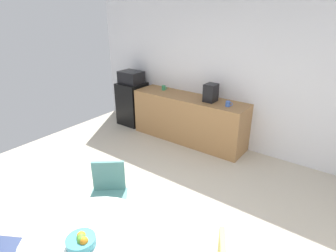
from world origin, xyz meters
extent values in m
plane|color=beige|center=(0.00, 0.00, 0.00)|extent=(6.00, 6.00, 0.00)
cube|color=silver|center=(0.00, 3.00, 1.30)|extent=(6.00, 0.10, 2.60)
cube|color=#9E7042|center=(-0.56, 2.65, 0.45)|extent=(2.29, 0.60, 0.90)
cube|color=black|center=(-2.05, 2.65, 0.47)|extent=(0.54, 0.54, 0.94)
cube|color=black|center=(-2.05, 2.65, 1.07)|extent=(0.48, 0.38, 0.26)
cylinder|color=white|center=(0.59, -0.66, 0.71)|extent=(1.12, 1.12, 0.03)
cylinder|color=silver|center=(0.25, 0.00, 0.21)|extent=(0.02, 0.02, 0.42)
cylinder|color=silver|center=(0.01, -0.21, 0.21)|extent=(0.02, 0.02, 0.42)
cylinder|color=silver|center=(0.05, 0.24, 0.21)|extent=(0.02, 0.02, 0.42)
cylinder|color=silver|center=(-0.19, 0.04, 0.21)|extent=(0.02, 0.02, 0.42)
cube|color=teal|center=(0.03, 0.02, 0.44)|extent=(0.59, 0.59, 0.03)
cube|color=teal|center=(-0.09, 0.16, 0.64)|extent=(0.32, 0.27, 0.38)
cylinder|color=teal|center=(0.59, -0.74, 0.76)|extent=(0.24, 0.24, 0.07)
sphere|color=orange|center=(0.57, -0.72, 0.80)|extent=(0.07, 0.07, 0.07)
sphere|color=#66B233|center=(0.59, -0.73, 0.80)|extent=(0.07, 0.07, 0.07)
sphere|color=orange|center=(0.63, -0.74, 0.80)|extent=(0.07, 0.07, 0.07)
sphere|color=#66B233|center=(0.61, -0.75, 0.80)|extent=(0.07, 0.07, 0.07)
cylinder|color=#3F66BF|center=(0.27, 2.58, 0.95)|extent=(0.08, 0.08, 0.09)
torus|color=#3F66BF|center=(0.33, 2.58, 0.95)|extent=(0.06, 0.01, 0.06)
cylinder|color=#338C59|center=(-1.23, 2.73, 0.95)|extent=(0.08, 0.08, 0.09)
torus|color=#338C59|center=(-1.17, 2.73, 0.95)|extent=(0.06, 0.01, 0.06)
cube|color=black|center=(-0.11, 2.65, 1.06)|extent=(0.20, 0.24, 0.32)
camera|label=1|loc=(2.13, -1.67, 2.49)|focal=29.82mm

